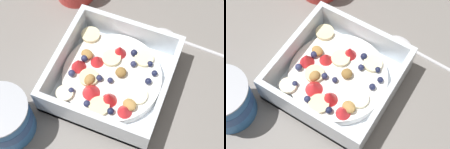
% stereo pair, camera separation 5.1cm
% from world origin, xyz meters
% --- Properties ---
extents(ground_plane, '(2.40, 2.40, 0.00)m').
position_xyz_m(ground_plane, '(0.00, 0.00, 0.00)').
color(ground_plane, gray).
extents(fruit_bowl, '(0.20, 0.20, 0.07)m').
position_xyz_m(fruit_bowl, '(0.01, 0.01, 0.02)').
color(fruit_bowl, white).
rests_on(fruit_bowl, ground).
extents(spoon, '(0.03, 0.17, 0.01)m').
position_xyz_m(spoon, '(0.14, -0.07, 0.00)').
color(spoon, silver).
rests_on(spoon, ground).
extents(yogurt_cup, '(0.09, 0.09, 0.08)m').
position_xyz_m(yogurt_cup, '(-0.14, 0.14, 0.04)').
color(yogurt_cup, '#3370B7').
rests_on(yogurt_cup, ground).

